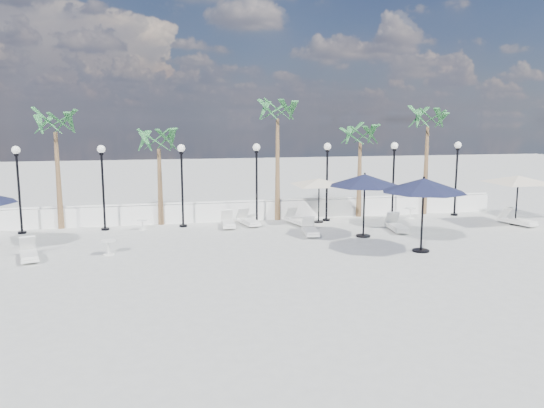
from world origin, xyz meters
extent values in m
plane|color=#A1A29D|center=(0.00, 0.00, 0.00)|extent=(100.00, 100.00, 0.00)
cube|color=silver|center=(0.00, 7.50, 0.45)|extent=(26.00, 0.30, 0.90)
cube|color=silver|center=(0.00, 7.50, 0.97)|extent=(26.00, 0.12, 0.08)
cylinder|color=black|center=(-10.50, 6.50, 0.05)|extent=(0.36, 0.36, 0.10)
cylinder|color=black|center=(-10.50, 6.50, 1.75)|extent=(0.10, 0.10, 3.50)
cylinder|color=black|center=(-10.50, 6.50, 3.45)|extent=(0.18, 0.18, 0.10)
sphere|color=white|center=(-10.50, 6.50, 3.66)|extent=(0.36, 0.36, 0.36)
cylinder|color=black|center=(-7.00, 6.50, 0.05)|extent=(0.36, 0.36, 0.10)
cylinder|color=black|center=(-7.00, 6.50, 1.75)|extent=(0.10, 0.10, 3.50)
cylinder|color=black|center=(-7.00, 6.50, 3.45)|extent=(0.18, 0.18, 0.10)
sphere|color=white|center=(-7.00, 6.50, 3.66)|extent=(0.36, 0.36, 0.36)
cylinder|color=black|center=(-3.50, 6.50, 0.05)|extent=(0.36, 0.36, 0.10)
cylinder|color=black|center=(-3.50, 6.50, 1.75)|extent=(0.10, 0.10, 3.50)
cylinder|color=black|center=(-3.50, 6.50, 3.45)|extent=(0.18, 0.18, 0.10)
sphere|color=white|center=(-3.50, 6.50, 3.66)|extent=(0.36, 0.36, 0.36)
cylinder|color=black|center=(0.00, 6.50, 0.05)|extent=(0.36, 0.36, 0.10)
cylinder|color=black|center=(0.00, 6.50, 1.75)|extent=(0.10, 0.10, 3.50)
cylinder|color=black|center=(0.00, 6.50, 3.45)|extent=(0.18, 0.18, 0.10)
sphere|color=white|center=(0.00, 6.50, 3.66)|extent=(0.36, 0.36, 0.36)
cylinder|color=black|center=(3.50, 6.50, 0.05)|extent=(0.36, 0.36, 0.10)
cylinder|color=black|center=(3.50, 6.50, 1.75)|extent=(0.10, 0.10, 3.50)
cylinder|color=black|center=(3.50, 6.50, 3.45)|extent=(0.18, 0.18, 0.10)
sphere|color=white|center=(3.50, 6.50, 3.66)|extent=(0.36, 0.36, 0.36)
cylinder|color=black|center=(7.00, 6.50, 0.05)|extent=(0.36, 0.36, 0.10)
cylinder|color=black|center=(7.00, 6.50, 1.75)|extent=(0.10, 0.10, 3.50)
cylinder|color=black|center=(7.00, 6.50, 3.45)|extent=(0.18, 0.18, 0.10)
sphere|color=white|center=(7.00, 6.50, 3.66)|extent=(0.36, 0.36, 0.36)
cylinder|color=black|center=(10.50, 6.50, 0.05)|extent=(0.36, 0.36, 0.10)
cylinder|color=black|center=(10.50, 6.50, 1.75)|extent=(0.10, 0.10, 3.50)
cylinder|color=black|center=(10.50, 6.50, 3.45)|extent=(0.18, 0.18, 0.10)
sphere|color=white|center=(10.50, 6.50, 3.66)|extent=(0.36, 0.36, 0.36)
cone|color=brown|center=(-9.00, 7.30, 2.20)|extent=(0.28, 0.28, 4.40)
cone|color=brown|center=(-4.50, 7.30, 1.80)|extent=(0.28, 0.28, 3.60)
cone|color=brown|center=(1.20, 7.30, 2.50)|extent=(0.28, 0.28, 5.00)
cone|color=brown|center=(5.50, 7.30, 1.90)|extent=(0.28, 0.28, 3.80)
cone|color=brown|center=(9.20, 7.30, 2.30)|extent=(0.28, 0.28, 4.60)
cube|color=silver|center=(-9.18, 1.69, 0.14)|extent=(1.00, 1.83, 0.09)
cube|color=silver|center=(-9.12, 1.46, 0.24)|extent=(0.82, 1.27, 0.09)
cube|color=silver|center=(-9.36, 2.37, 0.49)|extent=(0.63, 0.54, 0.54)
cube|color=silver|center=(-0.46, 6.20, 0.14)|extent=(0.96, 1.82, 0.09)
cube|color=silver|center=(-0.40, 5.97, 0.24)|extent=(0.79, 1.26, 0.09)
cube|color=silver|center=(-0.62, 6.88, 0.49)|extent=(0.62, 0.52, 0.54)
cube|color=silver|center=(1.80, 3.50, 0.14)|extent=(0.79, 1.76, 0.09)
cube|color=silver|center=(1.77, 3.27, 0.24)|extent=(0.68, 1.21, 0.09)
cube|color=silver|center=(1.89, 4.18, 0.48)|extent=(0.58, 0.47, 0.53)
cube|color=silver|center=(-1.46, 5.95, 0.14)|extent=(0.68, 1.76, 0.09)
cube|color=silver|center=(-1.47, 5.72, 0.24)|extent=(0.61, 1.20, 0.09)
cube|color=silver|center=(-1.42, 6.66, 0.49)|extent=(0.57, 0.44, 0.54)
cube|color=silver|center=(1.88, 5.87, 0.14)|extent=(1.02, 1.86, 0.10)
cube|color=silver|center=(1.94, 5.64, 0.25)|extent=(0.84, 1.29, 0.10)
cube|color=silver|center=(1.70, 6.56, 0.50)|extent=(0.64, 0.55, 0.55)
cube|color=silver|center=(5.82, 3.44, 0.15)|extent=(0.84, 1.87, 0.10)
cube|color=silver|center=(5.79, 3.19, 0.25)|extent=(0.72, 1.29, 0.10)
cube|color=silver|center=(5.92, 4.16, 0.51)|extent=(0.62, 0.50, 0.57)
cube|color=silver|center=(12.00, 3.49, 0.15)|extent=(1.04, 1.89, 0.10)
cube|color=silver|center=(12.06, 3.25, 0.25)|extent=(0.85, 1.32, 0.10)
cube|color=silver|center=(11.81, 4.19, 0.50)|extent=(0.65, 0.56, 0.56)
cylinder|color=silver|center=(-6.46, 1.82, 0.02)|extent=(0.44, 0.44, 0.03)
cylinder|color=silver|center=(-6.46, 1.82, 0.26)|extent=(0.07, 0.07, 0.52)
cylinder|color=silver|center=(-6.46, 1.82, 0.54)|extent=(0.57, 0.57, 0.03)
cylinder|color=silver|center=(-5.34, 6.20, 0.01)|extent=(0.35, 0.35, 0.03)
cylinder|color=silver|center=(-5.34, 6.20, 0.21)|extent=(0.05, 0.05, 0.42)
cylinder|color=silver|center=(-5.34, 6.20, 0.43)|extent=(0.45, 0.45, 0.03)
cylinder|color=silver|center=(7.85, 6.20, 0.02)|extent=(0.42, 0.42, 0.03)
cylinder|color=silver|center=(7.85, 6.20, 0.25)|extent=(0.06, 0.06, 0.51)
cylinder|color=silver|center=(7.85, 6.20, 0.52)|extent=(0.55, 0.55, 0.03)
cylinder|color=black|center=(3.92, 2.72, 0.03)|extent=(0.61, 0.61, 0.07)
cylinder|color=black|center=(3.92, 2.72, 1.31)|extent=(0.08, 0.08, 2.63)
cone|color=black|center=(3.92, 2.72, 2.43)|extent=(3.07, 3.07, 0.49)
sphere|color=black|center=(3.92, 2.72, 2.71)|extent=(0.09, 0.09, 0.09)
cylinder|color=black|center=(5.08, -0.18, 0.03)|extent=(0.64, 0.64, 0.07)
cylinder|color=black|center=(5.08, -0.18, 1.37)|extent=(0.08, 0.08, 2.74)
cone|color=black|center=(5.08, -0.18, 2.54)|extent=(3.20, 3.20, 0.51)
sphere|color=black|center=(5.08, -0.18, 2.82)|extent=(0.09, 0.09, 0.09)
cylinder|color=black|center=(3.00, 6.20, 0.03)|extent=(0.48, 0.48, 0.06)
cylinder|color=black|center=(3.00, 6.20, 1.06)|extent=(0.06, 0.06, 2.12)
pyramid|color=beige|center=(3.00, 6.20, 2.15)|extent=(4.70, 4.70, 0.32)
cylinder|color=black|center=(12.00, 3.65, 0.03)|extent=(0.54, 0.54, 0.06)
cylinder|color=black|center=(12.00, 3.65, 1.16)|extent=(0.07, 0.07, 2.32)
pyramid|color=beige|center=(12.00, 3.65, 2.35)|extent=(5.05, 5.05, 0.36)
camera|label=1|loc=(-4.60, -18.10, 4.95)|focal=35.00mm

